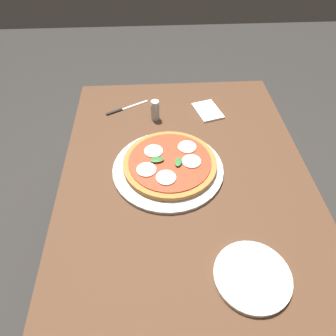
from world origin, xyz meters
TOP-DOWN VIEW (x-y plane):
  - ground_plane at (0.00, 0.00)m, footprint 6.00×6.00m
  - dining_table at (0.00, 0.00)m, footprint 1.11×0.82m
  - serving_tray at (-0.01, -0.06)m, footprint 0.36×0.36m
  - pizza at (-0.02, -0.05)m, footprint 0.31×0.31m
  - plate_white at (0.37, 0.13)m, footprint 0.19×0.19m
  - napkin at (-0.33, 0.12)m, footprint 0.15×0.12m
  - knife at (-0.36, -0.22)m, footprint 0.10×0.17m
  - pepper_shaker at (-0.30, -0.09)m, footprint 0.03×0.03m

SIDE VIEW (x-z plane):
  - ground_plane at x=0.00m, z-range 0.00..0.00m
  - dining_table at x=0.00m, z-range 0.24..0.95m
  - knife at x=-0.36m, z-range 0.71..0.71m
  - napkin at x=-0.33m, z-range 0.71..0.71m
  - serving_tray at x=-0.01m, z-range 0.71..0.72m
  - plate_white at x=0.37m, z-range 0.71..0.72m
  - pizza at x=-0.02m, z-range 0.71..0.75m
  - pepper_shaker at x=-0.30m, z-range 0.71..0.79m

